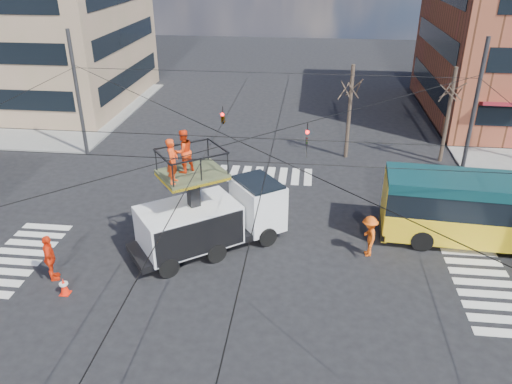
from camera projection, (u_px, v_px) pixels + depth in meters
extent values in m
plane|color=black|center=(241.00, 272.00, 21.16)|extent=(120.00, 120.00, 0.00)
cube|color=slate|center=(29.00, 109.00, 41.97)|extent=(18.00, 18.00, 0.12)
cube|color=black|center=(130.00, 76.00, 42.81)|extent=(0.12, 13.60, 1.50)
cube|color=black|center=(126.00, 36.00, 41.33)|extent=(0.12, 13.60, 1.50)
cube|color=black|center=(430.00, 83.00, 40.20)|extent=(0.12, 13.60, 1.58)
cube|color=black|center=(437.00, 38.00, 38.64)|extent=(0.12, 13.60, 1.57)
cylinder|color=#2D2D30|center=(474.00, 108.00, 28.83)|extent=(0.24, 0.24, 8.00)
cylinder|color=#2D2D30|center=(78.00, 95.00, 31.28)|extent=(0.24, 0.24, 8.00)
cylinder|color=black|center=(268.00, 73.00, 29.30)|extent=(24.00, 0.03, 0.03)
cylinder|color=black|center=(239.00, 141.00, 18.53)|extent=(24.02, 24.02, 0.03)
cylinder|color=black|center=(239.00, 141.00, 18.53)|extent=(24.02, 24.02, 0.03)
cylinder|color=black|center=(234.00, 161.00, 17.60)|extent=(24.00, 0.03, 0.03)
cylinder|color=black|center=(243.00, 138.00, 19.74)|extent=(24.00, 0.03, 0.03)
cylinder|color=black|center=(208.00, 150.00, 18.83)|extent=(0.03, 24.00, 0.03)
cylinder|color=black|center=(271.00, 153.00, 18.59)|extent=(0.03, 24.00, 0.03)
imported|color=black|center=(307.00, 137.00, 21.30)|extent=(0.16, 0.20, 1.00)
imported|color=black|center=(223.00, 114.00, 23.38)|extent=(0.26, 1.24, 0.50)
cylinder|color=#382B21|center=(349.00, 112.00, 31.33)|extent=(0.24, 0.24, 6.00)
cylinder|color=#382B21|center=(448.00, 116.00, 30.71)|extent=(0.24, 0.24, 6.00)
cube|color=black|center=(209.00, 237.00, 22.63)|extent=(6.93, 5.94, 0.30)
cube|color=white|center=(258.00, 204.00, 23.35)|extent=(2.88, 3.00, 2.20)
cube|color=black|center=(258.00, 189.00, 22.99)|extent=(2.66, 2.80, 0.80)
cube|color=white|center=(189.00, 225.00, 21.82)|extent=(4.86, 4.51, 1.80)
cylinder|color=black|center=(267.00, 237.00, 22.86)|extent=(0.93, 0.82, 0.90)
cylinder|color=black|center=(243.00, 215.00, 24.64)|extent=(0.93, 0.82, 0.90)
cylinder|color=black|center=(216.00, 252.00, 21.69)|extent=(0.93, 0.82, 0.90)
cylinder|color=black|center=(194.00, 229.00, 23.47)|extent=(0.93, 0.82, 0.90)
cylinder|color=black|center=(168.00, 267.00, 20.70)|extent=(0.93, 0.82, 0.90)
cylinder|color=black|center=(150.00, 241.00, 22.49)|extent=(0.93, 0.82, 0.90)
cube|color=black|center=(194.00, 199.00, 21.43)|extent=(0.63, 0.63, 2.46)
cube|color=#4A5231|center=(192.00, 173.00, 20.89)|extent=(3.34, 3.24, 0.12)
cube|color=yellow|center=(192.00, 176.00, 20.94)|extent=(3.34, 3.24, 0.12)
imported|color=#FF3F10|center=(172.00, 161.00, 19.54)|extent=(0.45, 0.68, 1.85)
imported|color=#FF3F10|center=(183.00, 151.00, 20.50)|extent=(1.11, 1.13, 1.84)
cube|color=yellow|center=(386.00, 204.00, 23.29)|extent=(0.42, 2.48, 2.80)
cube|color=black|center=(382.00, 225.00, 23.81)|extent=(0.33, 2.60, 0.30)
cube|color=gold|center=(391.00, 180.00, 22.72)|extent=(0.21, 1.60, 0.35)
cylinder|color=black|center=(422.00, 240.00, 22.47)|extent=(1.02, 0.37, 1.00)
cylinder|color=black|center=(417.00, 215.00, 24.55)|extent=(1.02, 0.37, 1.00)
cone|color=#FF200A|center=(64.00, 286.00, 19.67)|extent=(0.36, 0.36, 0.74)
imported|color=#F6350F|center=(50.00, 258.00, 20.27)|extent=(0.96, 1.30, 2.05)
imported|color=#E6510E|center=(369.00, 236.00, 21.92)|extent=(0.81, 1.29, 1.92)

